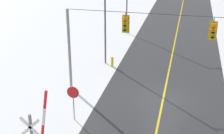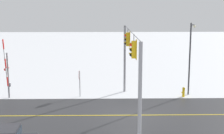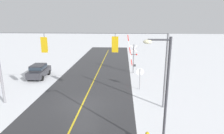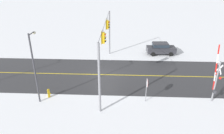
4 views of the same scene
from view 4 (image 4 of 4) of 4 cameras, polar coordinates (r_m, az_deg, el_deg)
ground_plane at (r=24.36m, az=-1.64°, el=-2.14°), size 160.00×160.00×0.00m
road_asphalt at (r=25.50m, az=-15.22°, el=-1.77°), size 9.00×80.00×0.01m
lane_centre_line at (r=25.49m, az=-15.22°, el=-1.76°), size 0.14×72.00×0.01m
signal_span at (r=22.83m, az=-1.74°, el=6.95°), size 14.20×0.47×6.22m
stop_sign at (r=18.96m, az=9.59°, el=-4.97°), size 0.80×0.09×2.35m
railroad_crossing at (r=20.75m, az=26.83°, el=-2.74°), size 1.41×0.31×5.25m
parked_car_charcoal at (r=31.00m, az=13.29°, el=5.11°), size 1.99×4.27×1.74m
streetlamp_near at (r=19.10m, az=-20.61°, el=1.31°), size 1.39×0.28×6.50m
fire_hydrant at (r=20.87m, az=-17.04°, el=-6.80°), size 0.24×0.31×0.88m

